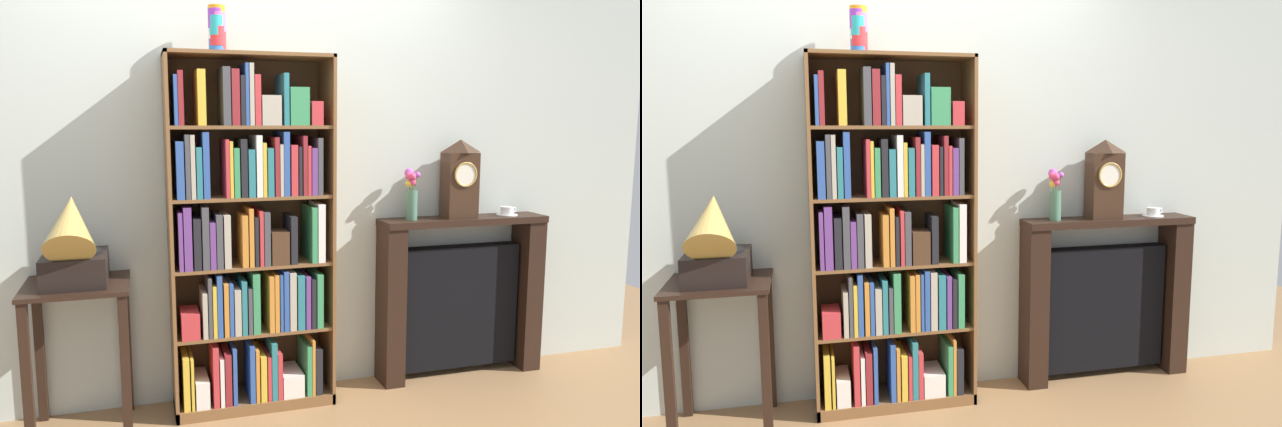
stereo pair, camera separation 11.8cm
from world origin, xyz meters
TOP-DOWN VIEW (x-y plane):
  - ground_plane at (0.00, 0.00)m, footprint 7.83×6.40m
  - wall_back at (0.21, 0.30)m, footprint 4.83×0.08m
  - bookshelf at (-0.01, 0.10)m, footprint 0.86×0.30m
  - cup_stack at (-0.16, 0.12)m, footprint 0.09×0.09m
  - side_table_left at (-0.88, 0.03)m, footprint 0.49×0.46m
  - gramophone at (-0.88, -0.03)m, footprint 0.30×0.47m
  - fireplace_mantel at (1.29, 0.17)m, footprint 1.04×0.21m
  - mantel_clock at (1.26, 0.15)m, footprint 0.19×0.14m
  - flower_vase at (0.95, 0.15)m, footprint 0.09×0.11m
  - teacup_with_saucer at (1.59, 0.15)m, footprint 0.13×0.13m

SIDE VIEW (x-z plane):
  - ground_plane at x=0.00m, z-range -0.02..0.00m
  - fireplace_mantel at x=1.29m, z-range -0.01..0.98m
  - side_table_left at x=-0.88m, z-range 0.17..0.94m
  - bookshelf at x=-0.01m, z-range -0.06..1.83m
  - gramophone at x=-0.88m, z-range 0.72..1.22m
  - teacup_with_saucer at x=1.59m, z-range 0.98..1.03m
  - flower_vase at x=0.95m, z-range 0.99..1.29m
  - mantel_clock at x=1.26m, z-range 0.99..1.45m
  - wall_back at x=0.21m, z-range 0.00..2.70m
  - cup_stack at x=-0.16m, z-range 1.90..2.13m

